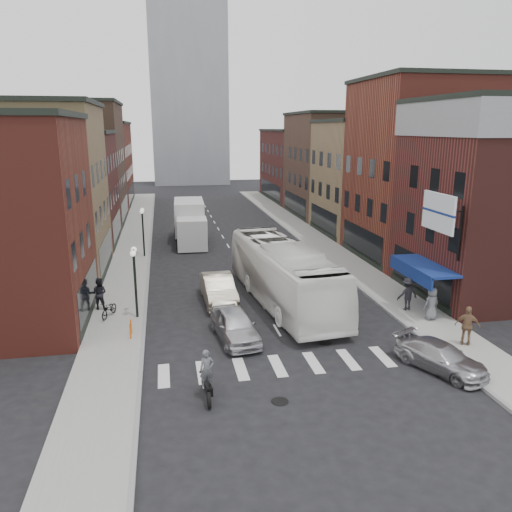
# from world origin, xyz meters

# --- Properties ---
(ground) EXTENTS (160.00, 160.00, 0.00)m
(ground) POSITION_xyz_m (0.00, 0.00, 0.00)
(ground) COLOR black
(ground) RESTS_ON ground
(sidewalk_left) EXTENTS (3.00, 74.00, 0.15)m
(sidewalk_left) POSITION_xyz_m (-8.50, 22.00, 0.07)
(sidewalk_left) COLOR gray
(sidewalk_left) RESTS_ON ground
(sidewalk_right) EXTENTS (3.00, 74.00, 0.15)m
(sidewalk_right) POSITION_xyz_m (8.50, 22.00, 0.07)
(sidewalk_right) COLOR gray
(sidewalk_right) RESTS_ON ground
(curb_left) EXTENTS (0.20, 74.00, 0.16)m
(curb_left) POSITION_xyz_m (-7.00, 22.00, 0.00)
(curb_left) COLOR gray
(curb_left) RESTS_ON ground
(curb_right) EXTENTS (0.20, 74.00, 0.16)m
(curb_right) POSITION_xyz_m (7.00, 22.00, 0.00)
(curb_right) COLOR gray
(curb_right) RESTS_ON ground
(crosswalk_stripes) EXTENTS (12.00, 2.20, 0.01)m
(crosswalk_stripes) POSITION_xyz_m (0.00, -3.00, 0.00)
(crosswalk_stripes) COLOR silver
(crosswalk_stripes) RESTS_ON ground
(bldg_left_mid_a) EXTENTS (10.30, 10.20, 12.30)m
(bldg_left_mid_a) POSITION_xyz_m (-14.99, 14.00, 6.15)
(bldg_left_mid_a) COLOR #998154
(bldg_left_mid_a) RESTS_ON ground
(bldg_left_mid_b) EXTENTS (10.30, 10.20, 10.30)m
(bldg_left_mid_b) POSITION_xyz_m (-14.99, 24.00, 5.15)
(bldg_left_mid_b) COLOR #4D201B
(bldg_left_mid_b) RESTS_ON ground
(bldg_left_far_a) EXTENTS (10.30, 12.20, 13.30)m
(bldg_left_far_a) POSITION_xyz_m (-14.99, 35.00, 6.65)
(bldg_left_far_a) COLOR #513828
(bldg_left_far_a) RESTS_ON ground
(bldg_left_far_b) EXTENTS (10.30, 16.20, 11.30)m
(bldg_left_far_b) POSITION_xyz_m (-14.99, 49.00, 5.65)
(bldg_left_far_b) COLOR maroon
(bldg_left_far_b) RESTS_ON ground
(bldg_right_corner) EXTENTS (10.30, 9.20, 12.30)m
(bldg_right_corner) POSITION_xyz_m (14.99, 4.50, 6.15)
(bldg_right_corner) COLOR #4D201B
(bldg_right_corner) RESTS_ON ground
(bldg_right_mid_a) EXTENTS (10.30, 10.20, 14.30)m
(bldg_right_mid_a) POSITION_xyz_m (15.00, 14.00, 7.15)
(bldg_right_mid_a) COLOR maroon
(bldg_right_mid_a) RESTS_ON ground
(bldg_right_mid_b) EXTENTS (10.30, 10.20, 11.30)m
(bldg_right_mid_b) POSITION_xyz_m (14.99, 24.00, 5.65)
(bldg_right_mid_b) COLOR #998154
(bldg_right_mid_b) RESTS_ON ground
(bldg_right_far_a) EXTENTS (10.30, 12.20, 12.30)m
(bldg_right_far_a) POSITION_xyz_m (14.99, 35.00, 6.15)
(bldg_right_far_a) COLOR #513828
(bldg_right_far_a) RESTS_ON ground
(bldg_right_far_b) EXTENTS (10.30, 16.20, 10.30)m
(bldg_right_far_b) POSITION_xyz_m (14.99, 49.00, 5.15)
(bldg_right_far_b) COLOR #4D201B
(bldg_right_far_b) RESTS_ON ground
(awning_blue) EXTENTS (1.80, 5.00, 0.78)m
(awning_blue) POSITION_xyz_m (8.93, 2.50, 2.63)
(awning_blue) COLOR navy
(awning_blue) RESTS_ON ground
(billboard_sign) EXTENTS (1.52, 3.00, 3.70)m
(billboard_sign) POSITION_xyz_m (8.59, 0.50, 6.13)
(billboard_sign) COLOR black
(billboard_sign) RESTS_ON ground
(distant_tower) EXTENTS (14.00, 14.00, 50.00)m
(distant_tower) POSITION_xyz_m (0.00, 78.00, 25.00)
(distant_tower) COLOR #9399A0
(distant_tower) RESTS_ON ground
(streetlamp_near) EXTENTS (0.32, 1.22, 4.11)m
(streetlamp_near) POSITION_xyz_m (-7.40, 4.00, 2.91)
(streetlamp_near) COLOR black
(streetlamp_near) RESTS_ON ground
(streetlamp_far) EXTENTS (0.32, 1.22, 4.11)m
(streetlamp_far) POSITION_xyz_m (-7.40, 18.00, 2.91)
(streetlamp_far) COLOR black
(streetlamp_far) RESTS_ON ground
(bike_rack) EXTENTS (0.08, 0.68, 0.80)m
(bike_rack) POSITION_xyz_m (-7.60, 1.30, 0.55)
(bike_rack) COLOR #D8590C
(bike_rack) RESTS_ON sidewalk_left
(box_truck) EXTENTS (2.90, 8.87, 3.83)m
(box_truck) POSITION_xyz_m (-3.29, 22.96, 1.89)
(box_truck) COLOR silver
(box_truck) RESTS_ON ground
(motorcycle_rider) EXTENTS (0.62, 2.07, 2.11)m
(motorcycle_rider) POSITION_xyz_m (-4.29, -5.27, 0.99)
(motorcycle_rider) COLOR black
(motorcycle_rider) RESTS_ON ground
(transit_bus) EXTENTS (4.54, 13.79, 3.77)m
(transit_bus) POSITION_xyz_m (1.33, 5.17, 1.88)
(transit_bus) COLOR white
(transit_bus) RESTS_ON ground
(sedan_left_near) EXTENTS (2.41, 4.80, 1.57)m
(sedan_left_near) POSITION_xyz_m (-2.38, 0.25, 0.78)
(sedan_left_near) COLOR silver
(sedan_left_near) RESTS_ON ground
(sedan_left_far) EXTENTS (1.97, 5.24, 1.71)m
(sedan_left_far) POSITION_xyz_m (-2.57, 6.00, 0.85)
(sedan_left_far) COLOR beige
(sedan_left_far) RESTS_ON ground
(curb_car) EXTENTS (3.41, 4.65, 1.25)m
(curb_car) POSITION_xyz_m (6.14, -4.72, 0.63)
(curb_car) COLOR #AFAFB4
(curb_car) RESTS_ON ground
(parked_bicycle) EXTENTS (1.15, 1.81, 0.90)m
(parked_bicycle) POSITION_xyz_m (-8.94, 4.31, 0.60)
(parked_bicycle) COLOR black
(parked_bicycle) RESTS_ON sidewalk_left
(ped_left_solo) EXTENTS (1.02, 0.74, 1.90)m
(ped_left_solo) POSITION_xyz_m (-9.60, 5.73, 1.10)
(ped_left_solo) COLOR black
(ped_left_solo) RESTS_ON sidewalk_left
(ped_right_a) EXTENTS (1.29, 0.71, 1.93)m
(ped_right_a) POSITION_xyz_m (8.08, 2.27, 1.12)
(ped_right_a) COLOR black
(ped_right_a) RESTS_ON sidewalk_right
(ped_right_b) EXTENTS (1.29, 1.12, 1.98)m
(ped_right_b) POSITION_xyz_m (8.64, -2.80, 1.14)
(ped_right_b) COLOR brown
(ped_right_b) RESTS_ON sidewalk_right
(ped_right_c) EXTENTS (0.99, 0.74, 1.85)m
(ped_right_c) POSITION_xyz_m (8.67, 0.60, 1.08)
(ped_right_c) COLOR slate
(ped_right_c) RESTS_ON sidewalk_right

